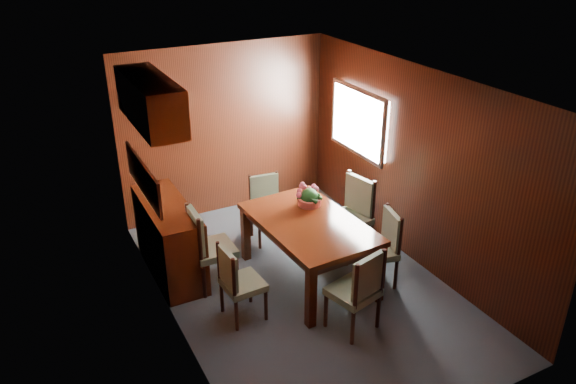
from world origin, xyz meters
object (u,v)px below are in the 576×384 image
chair_head (359,288)px  flower_centerpiece (310,194)px  chair_left_near (237,279)px  sideboard (169,238)px  dining_table (309,229)px  chair_right_near (382,244)px

chair_head → flower_centerpiece: (0.22, 1.41, 0.38)m
chair_left_near → flower_centerpiece: 1.45m
sideboard → dining_table: 1.66m
dining_table → chair_head: (-0.02, -1.05, -0.13)m
sideboard → chair_left_near: sideboard is taller
chair_right_near → chair_head: (-0.73, -0.61, 0.02)m
chair_right_near → flower_centerpiece: bearing=45.6°
flower_centerpiece → chair_left_near: bearing=-151.9°
sideboard → chair_head: (1.37, -1.95, 0.08)m
chair_head → flower_centerpiece: flower_centerpiece is taller
dining_table → chair_left_near: chair_left_near is taller
sideboard → flower_centerpiece: size_ratio=4.69×
dining_table → chair_head: 1.06m
chair_left_near → chair_head: chair_head is taller
dining_table → chair_right_near: chair_right_near is taller
chair_right_near → flower_centerpiece: 1.03m
chair_left_near → chair_head: (1.01, -0.75, 0.04)m
chair_left_near → flower_centerpiece: bearing=115.0°
sideboard → chair_right_near: 2.49m
chair_head → dining_table: bearing=74.4°
sideboard → dining_table: bearing=-32.9°
dining_table → flower_centerpiece: flower_centerpiece is taller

